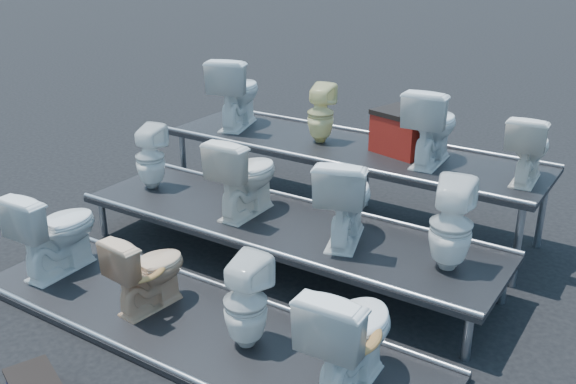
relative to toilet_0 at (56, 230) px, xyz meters
The scene contains 17 objects.
ground 2.16m from the toilet_0, 38.16° to the left, with size 80.00×80.00×0.00m, color black.
tier_front 1.71m from the toilet_0, ahead, with size 4.20×1.20×0.06m, color black.
tier_mid 2.12m from the toilet_0, 38.16° to the left, with size 4.20×1.20×0.46m, color black.
tier_back 3.08m from the toilet_0, 57.53° to the left, with size 4.20×1.20×0.86m, color black.
toilet_0 is the anchor object (origin of this frame).
toilet_1 1.16m from the toilet_0, ahead, with size 0.39×0.68×0.70m, color #D9AB83.
toilet_2 2.17m from the toilet_0, ahead, with size 0.34×0.34×0.75m, color white.
toilet_3 3.06m from the toilet_0, ahead, with size 0.48×0.84×0.86m, color white.
toilet_4 1.34m from the toilet_0, 91.60° to the left, with size 0.31×0.32×0.69m, color white.
toilet_5 1.82m from the toilet_0, 46.80° to the left, with size 0.44×0.78×0.80m, color white.
toilet_6 2.68m from the toilet_0, 29.37° to the left, with size 0.45×0.79×0.81m, color white.
toilet_7 3.54m from the toilet_0, 21.67° to the left, with size 0.35×0.36×0.77m, color white.
toilet_8 2.72m from the toilet_0, 86.88° to the left, with size 0.47×0.82×0.84m, color white.
toilet_9 2.99m from the toilet_0, 63.50° to the left, with size 0.29×0.30×0.65m, color #F1E79F.
toilet_10 3.74m from the toilet_0, 45.33° to the left, with size 0.44×0.77×0.78m, color white.
toilet_11 4.43m from the toilet_0, 36.51° to the left, with size 0.36×0.64×0.65m, color white.
red_crate 3.58m from the toilet_0, 51.15° to the left, with size 0.56×0.45×0.40m, color maroon.
Camera 1 is at (3.05, -4.62, 3.02)m, focal length 40.00 mm.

